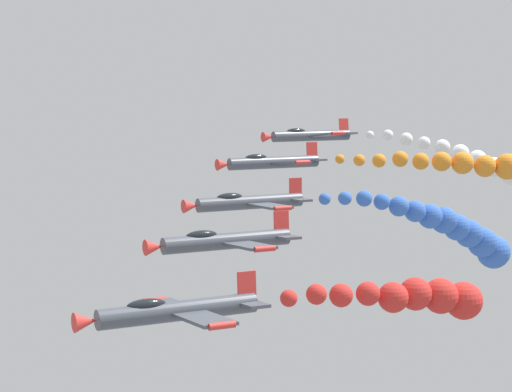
{
  "coord_description": "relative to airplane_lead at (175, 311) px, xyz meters",
  "views": [
    {
      "loc": [
        -66.13,
        33.89,
        76.5
      ],
      "look_at": [
        0.0,
        0.0,
        68.06
      ],
      "focal_mm": 66.75,
      "sensor_mm": 36.0,
      "label": 1
    }
  ],
  "objects": [
    {
      "name": "airplane_lead",
      "position": [
        0.0,
        0.0,
        0.0
      ],
      "size": [
        9.56,
        10.35,
        2.35
      ],
      "rotation": [
        0.0,
        0.06,
        0.0
      ],
      "color": "#474C56"
    },
    {
      "name": "smoke_trail_lead",
      "position": [
        -0.25,
        -15.79,
        -0.81
      ],
      "size": [
        2.5,
        13.87,
        3.18
      ],
      "color": "red"
    },
    {
      "name": "airplane_left_inner",
      "position": [
        9.76,
        -7.5,
        1.8
      ],
      "size": [
        9.57,
        10.35,
        2.35
      ],
      "rotation": [
        0.0,
        0.06,
        0.0
      ],
      "color": "#474C56"
    },
    {
      "name": "airplane_right_inner",
      "position": [
        20.31,
        -14.55,
        2.85
      ],
      "size": [
        9.57,
        10.35,
        2.33
      ],
      "rotation": [
        0.0,
        0.03,
        0.0
      ],
      "color": "#474C56"
    },
    {
      "name": "smoke_trail_right_inner",
      "position": [
        22.93,
        -37.83,
        -1.54
      ],
      "size": [
        6.09,
        23.57,
        8.86
      ],
      "color": "blue"
    },
    {
      "name": "airplane_left_outer",
      "position": [
        30.41,
        -22.05,
        5.02
      ],
      "size": [
        9.55,
        10.35,
        2.48
      ],
      "rotation": [
        0.0,
        0.09,
        0.0
      ],
      "color": "#474C56"
    },
    {
      "name": "smoke_trail_left_outer",
      "position": [
        27.19,
        -43.7,
        4.17
      ],
      "size": [
        6.82,
        20.97,
        3.38
      ],
      "color": "orange"
    },
    {
      "name": "airplane_right_outer",
      "position": [
        40.03,
        -31.66,
        6.82
      ],
      "size": [
        9.53,
        10.35,
        2.62
      ],
      "rotation": [
        0.0,
        0.12,
        0.0
      ],
      "color": "#474C56"
    },
    {
      "name": "smoke_trail_right_outer",
      "position": [
        39.21,
        -53.08,
        3.55
      ],
      "size": [
        3.14,
        20.66,
        6.73
      ],
      "color": "white"
    }
  ]
}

